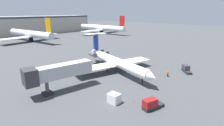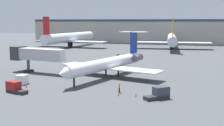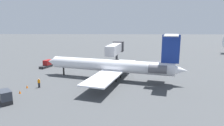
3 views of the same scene
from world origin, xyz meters
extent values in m
cube|color=#424447|center=(0.00, 0.00, -0.05)|extent=(400.00, 400.00, 0.10)
cylinder|color=white|center=(0.75, 0.44, 2.89)|extent=(9.58, 25.40, 2.45)
cone|color=white|center=(-3.09, -12.68, 2.89)|extent=(2.85, 2.76, 2.33)
cone|color=white|center=(4.62, 13.66, 2.89)|extent=(2.73, 3.08, 2.08)
cube|color=white|center=(6.93, -0.33, 1.96)|extent=(11.63, 7.27, 0.24)
cube|color=white|center=(-4.88, 3.13, 1.96)|extent=(11.63, 7.27, 0.24)
cylinder|color=#595960|center=(5.56, 9.32, 3.29)|extent=(2.34, 3.49, 1.50)
cylinder|color=#595960|center=(1.48, 10.51, 3.29)|extent=(2.34, 3.49, 1.50)
cube|color=navy|center=(4.08, 11.84, 6.72)|extent=(1.13, 3.14, 5.22)
cube|color=white|center=(4.08, 11.84, 9.23)|extent=(7.20, 4.21, 0.20)
cylinder|color=black|center=(-2.31, -9.99, 0.83)|extent=(0.36, 0.36, 1.66)
cylinder|color=black|center=(2.84, 1.91, 0.83)|extent=(0.36, 0.36, 1.66)
cylinder|color=black|center=(-0.23, 2.81, 0.83)|extent=(0.36, 0.36, 1.66)
cube|color=#ADADB2|center=(-15.69, 1.19, 4.33)|extent=(13.35, 4.88, 2.60)
cube|color=#333338|center=(-21.75, 2.28, 4.33)|extent=(2.93, 3.57, 3.20)
cylinder|color=#4C4C51|center=(-18.92, 1.77, 1.51)|extent=(0.70, 0.70, 3.03)
cube|color=#262626|center=(-18.92, 1.77, 0.25)|extent=(1.80, 1.80, 0.50)
cube|color=black|center=(6.65, -11.92, 0.42)|extent=(0.31, 0.37, 0.85)
cube|color=orange|center=(6.65, -11.92, 1.15)|extent=(0.34, 0.45, 0.60)
sphere|color=tan|center=(6.65, -11.92, 1.57)|extent=(0.24, 0.24, 0.24)
cube|color=#262628|center=(13.16, -14.37, 0.30)|extent=(3.92, 3.71, 0.60)
cube|color=#333842|center=(13.76, -13.83, 1.25)|extent=(2.72, 2.64, 1.30)
cube|color=#262628|center=(-9.61, -16.82, 0.30)|extent=(4.24, 2.55, 0.60)
cube|color=maroon|center=(-10.38, -16.57, 1.25)|extent=(2.71, 2.07, 1.30)
cube|color=silver|center=(-12.67, -10.52, 0.90)|extent=(1.70, 2.10, 1.80)
cone|color=orange|center=(9.84, -13.80, 0.28)|extent=(0.36, 0.36, 0.55)
cone|color=orange|center=(7.06, -13.95, 0.28)|extent=(0.36, 0.36, 0.55)
cone|color=orange|center=(-10.20, -13.04, 0.28)|extent=(0.36, 0.36, 0.55)
camera|label=1|loc=(-34.74, -29.63, 16.06)|focal=28.53mm
camera|label=2|loc=(18.57, -58.00, 11.82)|focal=47.01mm
camera|label=3|loc=(38.94, 2.29, 11.01)|focal=30.53mm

